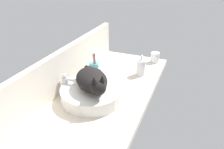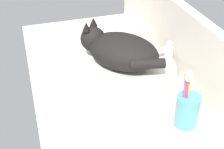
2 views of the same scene
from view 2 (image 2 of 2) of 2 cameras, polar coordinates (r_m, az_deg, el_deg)
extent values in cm
cube|color=beige|center=(105.81, 1.40, -5.18)|extent=(131.47, 55.30, 4.00)
cube|color=silver|center=(106.97, 14.81, 3.72)|extent=(131.47, 3.60, 25.61)
cylinder|color=silver|center=(109.41, 1.94, 0.09)|extent=(36.81, 36.81, 7.48)
ellipsoid|color=black|center=(104.47, 2.03, 4.27)|extent=(29.86, 29.51, 11.00)
sphere|color=black|center=(109.03, -3.50, 6.51)|extent=(8.80, 8.80, 8.80)
cone|color=black|center=(105.47, -4.72, 8.73)|extent=(2.80, 2.80, 3.20)
cone|color=black|center=(108.76, -3.42, 9.62)|extent=(2.80, 2.80, 3.20)
cylinder|color=black|center=(97.43, 6.50, 1.95)|extent=(5.49, 11.43, 3.20)
cylinder|color=silver|center=(115.07, 10.07, 2.46)|extent=(3.60, 3.60, 11.00)
cylinder|color=silver|center=(110.40, 8.03, 4.17)|extent=(2.66, 10.09, 2.20)
sphere|color=silver|center=(111.72, 10.41, 5.38)|extent=(2.80, 2.80, 2.80)
cylinder|color=teal|center=(94.38, 13.56, -6.44)|extent=(6.92, 6.92, 10.37)
cylinder|color=yellow|center=(92.26, 13.25, -4.47)|extent=(1.88, 2.03, 17.05)
cube|color=white|center=(87.30, 13.98, -0.13)|extent=(1.34, 0.96, 2.51)
cylinder|color=#D13838|center=(91.47, 13.46, -4.90)|extent=(3.54, 1.71, 16.96)
cube|color=white|center=(86.46, 14.20, -0.54)|extent=(1.56, 0.91, 2.59)
cylinder|color=purple|center=(91.59, 12.98, -4.76)|extent=(3.05, 1.33, 16.99)
cube|color=white|center=(86.59, 13.70, -0.40)|extent=(1.50, 0.86, 2.55)
camera|label=1|loc=(1.82, -28.85, 33.47)|focal=35.00mm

